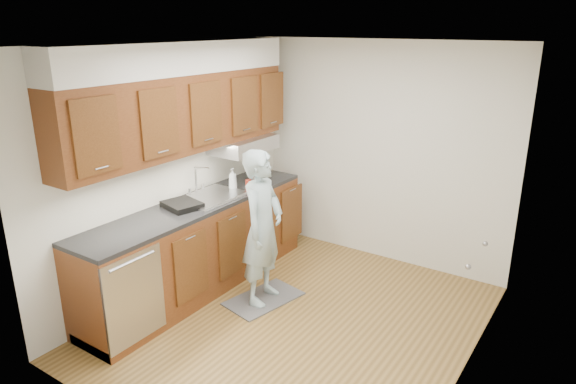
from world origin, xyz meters
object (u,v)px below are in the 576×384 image
Objects in this scene: soap_bottle_a at (233,179)px; soap_bottle_b at (254,174)px; soda_can at (248,185)px; dish_rack at (182,205)px; soap_bottle_c at (257,172)px; steel_can at (253,179)px; person at (262,218)px.

soap_bottle_a is 1.36× the size of soap_bottle_b.
soda_can is 0.81m from dish_rack.
soap_bottle_c is 1.11× the size of steel_can.
soap_bottle_a is at bearing -90.27° from soap_bottle_b.
soap_bottle_b is at bearing 101.78° from dish_rack.
soap_bottle_c reaches higher than steel_can.
soap_bottle_a is 0.38m from soap_bottle_b.
person is 0.81m from soap_bottle_a.
soap_bottle_a reaches higher than dish_rack.
soap_bottle_b is 1.11m from dish_rack.
soap_bottle_b is 0.11m from soap_bottle_c.
steel_can is (-0.09, 0.19, 0.01)m from soda_can.
soda_can is 0.34× the size of dish_rack.
soap_bottle_c is 1.22× the size of soda_can.
dish_rack is at bearing -97.24° from steel_can.
soap_bottle_a is at bearing 100.72° from dish_rack.
soap_bottle_a is 0.26m from steel_can.
soda_can is at bearing 39.06° from person.
person is 11.75× the size of soap_bottle_c.
person is at bearing 38.23° from dish_rack.
soap_bottle_a is 1.59× the size of soap_bottle_c.
steel_can reaches higher than soda_can.
soap_bottle_a is at bearing -108.20° from steel_can.
person is 10.04× the size of soap_bottle_b.
person is 13.05× the size of steel_can.
soda_can is (0.21, -0.42, -0.01)m from soap_bottle_c.
soap_bottle_c is at bearing 117.77° from steel_can.
soap_bottle_b is (0.00, 0.38, -0.03)m from soap_bottle_a.
soap_bottle_b is 1.43× the size of soda_can.
soda_can is (-0.52, 0.46, 0.11)m from person.
dish_rack is at bearing -89.94° from soap_bottle_c.
soap_bottle_c is (-0.05, 0.10, -0.01)m from soap_bottle_b.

